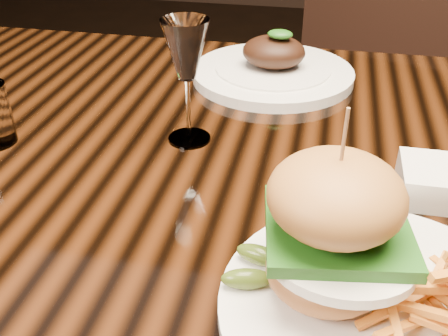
% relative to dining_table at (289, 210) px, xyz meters
% --- Properties ---
extents(dining_table, '(1.60, 0.90, 0.75)m').
position_rel_dining_table_xyz_m(dining_table, '(0.00, 0.00, 0.00)').
color(dining_table, black).
rests_on(dining_table, ground).
extents(burger_plate, '(0.29, 0.29, 0.20)m').
position_rel_dining_table_xyz_m(burger_plate, '(0.10, -0.24, 0.13)').
color(burger_plate, white).
rests_on(burger_plate, dining_table).
extents(ramekin, '(0.10, 0.10, 0.04)m').
position_rel_dining_table_xyz_m(ramekin, '(0.17, -0.04, 0.10)').
color(ramekin, white).
rests_on(ramekin, dining_table).
extents(wine_glass, '(0.06, 0.06, 0.17)m').
position_rel_dining_table_xyz_m(wine_glass, '(-0.15, 0.03, 0.20)').
color(wine_glass, white).
rests_on(wine_glass, dining_table).
extents(far_dish, '(0.28, 0.28, 0.09)m').
position_rel_dining_table_xyz_m(far_dish, '(-0.06, 0.28, 0.09)').
color(far_dish, white).
rests_on(far_dish, dining_table).
extents(chair_far, '(0.59, 0.59, 0.95)m').
position_rel_dining_table_xyz_m(chair_far, '(0.13, 0.89, -0.13)').
color(chair_far, black).
rests_on(chair_far, ground).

